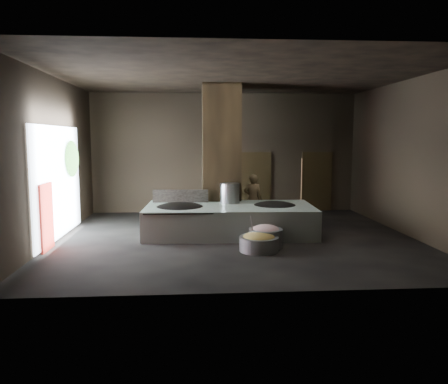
{
  "coord_description": "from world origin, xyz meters",
  "views": [
    {
      "loc": [
        -1.21,
        -12.16,
        2.81
      ],
      "look_at": [
        -0.31,
        0.48,
        1.25
      ],
      "focal_mm": 35.0,
      "sensor_mm": 36.0,
      "label": 1
    }
  ],
  "objects": [
    {
      "name": "pavilion_sliver",
      "position": [
        -4.88,
        -1.1,
        0.85
      ],
      "size": [
        0.05,
        0.9,
        1.7
      ],
      "primitive_type": "cube",
      "color": "maroon",
      "rests_on": "ground"
    },
    {
      "name": "veg_fill",
      "position": [
        0.43,
        -1.55,
        0.35
      ],
      "size": [
        0.81,
        0.81,
        0.25
      ],
      "primitive_type": "ellipsoid",
      "color": "#93A44F",
      "rests_on": "veg_basin"
    },
    {
      "name": "left_opening",
      "position": [
        -4.95,
        0.2,
        1.6
      ],
      "size": [
        0.04,
        4.2,
        3.1
      ],
      "primitive_type": "cube",
      "color": "white",
      "rests_on": "ground"
    },
    {
      "name": "wok_left",
      "position": [
        -1.6,
        0.4,
        0.75
      ],
      "size": [
        1.54,
        1.54,
        0.43
      ],
      "primitive_type": "ellipsoid",
      "color": "black",
      "rests_on": "hearth_platform"
    },
    {
      "name": "veg_basin",
      "position": [
        0.43,
        -1.55,
        0.18
      ],
      "size": [
        1.02,
        1.02,
        0.36
      ],
      "primitive_type": "cylinder",
      "rotation": [
        0.0,
        0.0,
        0.04
      ],
      "color": "gray",
      "rests_on": "ground"
    },
    {
      "name": "wok_right",
      "position": [
        1.2,
        0.5,
        0.75
      ],
      "size": [
        1.43,
        1.43,
        0.4
      ],
      "primitive_type": "ellipsoid",
      "color": "black",
      "rests_on": "hearth_platform"
    },
    {
      "name": "pillar",
      "position": [
        -0.3,
        1.9,
        2.25
      ],
      "size": [
        1.2,
        1.2,
        4.5
      ],
      "primitive_type": "cube",
      "color": "black",
      "rests_on": "ground"
    },
    {
      "name": "front_wall",
      "position": [
        0.0,
        -4.55,
        2.25
      ],
      "size": [
        10.0,
        0.1,
        4.5
      ],
      "primitive_type": "cube",
      "color": "black",
      "rests_on": "ground"
    },
    {
      "name": "doorway_near_glow",
      "position": [
        1.11,
        4.61,
        1.05
      ],
      "size": [
        0.81,
        0.04,
        1.92
      ],
      "primitive_type": "cube",
      "color": "#8C6647",
      "rests_on": "ground"
    },
    {
      "name": "meat_basin",
      "position": [
        0.66,
        -1.17,
        0.24
      ],
      "size": [
        1.14,
        1.14,
        0.48
      ],
      "primitive_type": "cylinder",
      "rotation": [
        0.0,
        0.0,
        0.38
      ],
      "color": "gray",
      "rests_on": "ground"
    },
    {
      "name": "wok_left_rim",
      "position": [
        -1.6,
        0.4,
        0.82
      ],
      "size": [
        1.57,
        1.57,
        0.05
      ],
      "primitive_type": "cylinder",
      "color": "black",
      "rests_on": "hearth_platform"
    },
    {
      "name": "stock_pot",
      "position": [
        -0.1,
        1.0,
        1.13
      ],
      "size": [
        0.6,
        0.6,
        0.64
      ],
      "primitive_type": "cylinder",
      "color": "#9DA0A4",
      "rests_on": "hearth_platform"
    },
    {
      "name": "hearth_platform",
      "position": [
        -0.15,
        0.45,
        0.43
      ],
      "size": [
        4.98,
        2.54,
        0.85
      ],
      "primitive_type": "cube",
      "rotation": [
        0.0,
        0.0,
        -0.04
      ],
      "color": "silver",
      "rests_on": "ground"
    },
    {
      "name": "meat_fill",
      "position": [
        0.66,
        -1.17,
        0.45
      ],
      "size": [
        0.73,
        0.73,
        0.28
      ],
      "primitive_type": "ellipsoid",
      "color": "#BE7274",
      "rests_on": "meat_basin"
    },
    {
      "name": "splash_guard",
      "position": [
        -1.6,
        1.2,
        1.03
      ],
      "size": [
        1.7,
        0.14,
        0.43
      ],
      "primitive_type": "cube",
      "rotation": [
        0.0,
        0.0,
        -0.04
      ],
      "color": "black",
      "rests_on": "hearth_platform"
    },
    {
      "name": "ladle",
      "position": [
        0.28,
        -1.4,
        0.55
      ],
      "size": [
        0.18,
        0.37,
        0.7
      ],
      "primitive_type": "cylinder",
      "rotation": [
        0.49,
        0.0,
        -0.4
      ],
      "color": "#9DA0A4",
      "rests_on": "veg_basin"
    },
    {
      "name": "ceiling",
      "position": [
        0.0,
        0.0,
        4.55
      ],
      "size": [
        10.0,
        9.0,
        0.1
      ],
      "primitive_type": "cube",
      "color": "black",
      "rests_on": "back_wall"
    },
    {
      "name": "cook",
      "position": [
        0.78,
        2.15,
        0.82
      ],
      "size": [
        0.65,
        0.47,
        1.64
      ],
      "primitive_type": "imported",
      "rotation": [
        0.0,
        0.0,
        2.99
      ],
      "color": "olive",
      "rests_on": "ground"
    },
    {
      "name": "doorway_far",
      "position": [
        3.6,
        4.45,
        1.1
      ],
      "size": [
        1.18,
        0.08,
        2.38
      ],
      "primitive_type": "cube",
      "color": "black",
      "rests_on": "ground"
    },
    {
      "name": "back_wall",
      "position": [
        0.0,
        4.55,
        2.25
      ],
      "size": [
        10.0,
        0.1,
        4.5
      ],
      "primitive_type": "cube",
      "color": "black",
      "rests_on": "ground"
    },
    {
      "name": "floor",
      "position": [
        0.0,
        0.0,
        -0.05
      ],
      "size": [
        10.0,
        9.0,
        0.1
      ],
      "primitive_type": "cube",
      "color": "black",
      "rests_on": "ground"
    },
    {
      "name": "wok_right_rim",
      "position": [
        1.2,
        0.5,
        0.82
      ],
      "size": [
        1.47,
        1.47,
        0.05
      ],
      "primitive_type": "cylinder",
      "color": "black",
      "rests_on": "hearth_platform"
    },
    {
      "name": "tree_silhouette",
      "position": [
        -4.85,
        1.3,
        2.2
      ],
      "size": [
        0.28,
        1.1,
        1.1
      ],
      "primitive_type": "ellipsoid",
      "color": "#194714",
      "rests_on": "left_opening"
    },
    {
      "name": "left_wall",
      "position": [
        -5.05,
        0.0,
        2.25
      ],
      "size": [
        0.1,
        9.0,
        4.5
      ],
      "primitive_type": "cube",
      "color": "black",
      "rests_on": "ground"
    },
    {
      "name": "platform_cap",
      "position": [
        -0.15,
        0.45,
        0.82
      ],
      "size": [
        4.78,
        2.3,
        0.03
      ],
      "primitive_type": "cube",
      "color": "black",
      "rests_on": "hearth_platform"
    },
    {
      "name": "doorway_far_glow",
      "position": [
        3.41,
        4.51,
        1.05
      ],
      "size": [
        0.84,
        0.04,
        1.99
      ],
      "primitive_type": "cube",
      "color": "#8C6647",
      "rests_on": "ground"
    },
    {
      "name": "right_wall",
      "position": [
        5.05,
        0.0,
        2.25
      ],
      "size": [
        0.1,
        9.0,
        4.5
      ],
      "primitive_type": "cube",
      "color": "black",
      "rests_on": "ground"
    },
    {
      "name": "doorway_near",
      "position": [
        1.2,
        4.45,
        1.1
      ],
      "size": [
        1.18,
        0.08,
        2.38
      ],
      "primitive_type": "cube",
      "color": "black",
      "rests_on": "ground"
    }
  ]
}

